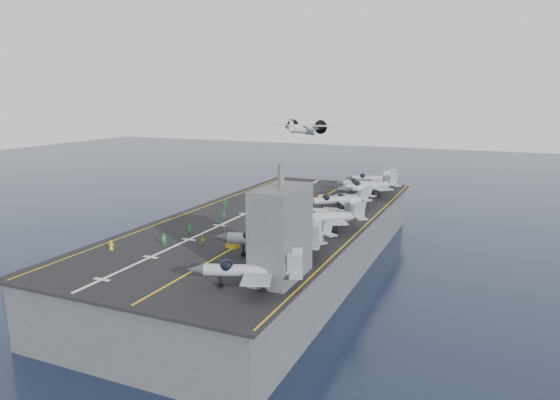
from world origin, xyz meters
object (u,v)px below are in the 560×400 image
at_px(tow_cart_a, 233,244).
at_px(transport_plane, 303,130).
at_px(island_superstructure, 281,222).
at_px(fighter_jet_0, 252,270).

distance_m(tow_cart_a, transport_plane, 81.40).
relative_size(island_superstructure, fighter_jet_0, 0.89).
height_order(fighter_jet_0, tow_cart_a, fighter_jet_0).
height_order(tow_cart_a, transport_plane, transport_plane).
relative_size(fighter_jet_0, tow_cart_a, 8.42).
bearing_deg(tow_cart_a, transport_plane, 103.31).
xyz_separation_m(tow_cart_a, transport_plane, (-18.52, 78.27, 12.52)).
xyz_separation_m(island_superstructure, fighter_jet_0, (-1.67, -4.96, -5.01)).
height_order(island_superstructure, tow_cart_a, island_superstructure).
bearing_deg(island_superstructure, fighter_jet_0, -108.60).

